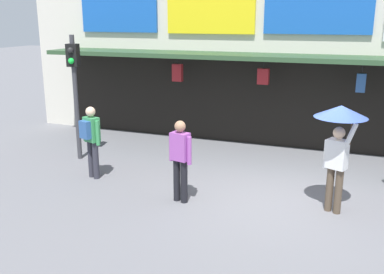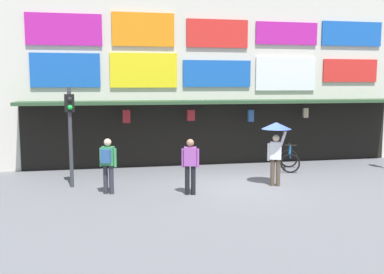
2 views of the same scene
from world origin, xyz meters
name	(u,v)px [view 1 (image 1 of 2)]	position (x,y,z in m)	size (l,w,h in m)	color
ground_plane	(286,202)	(0.00, 0.00, 0.00)	(80.00, 80.00, 0.00)	slate
shopfront	(320,4)	(0.00, 4.57, 3.96)	(18.00, 2.60, 8.00)	beige
traffic_light_near	(74,78)	(-5.57, 0.97, 2.14)	(0.32, 0.35, 3.20)	#38383D
pedestrian_with_umbrella	(340,129)	(0.90, -0.16, 1.64)	(0.96, 0.96, 2.08)	brown
pedestrian_in_yellow	(180,157)	(-2.02, -0.71, 0.95)	(0.52, 0.30, 1.68)	black
pedestrian_in_green	(91,137)	(-4.43, -0.16, 0.98)	(0.50, 0.44, 1.68)	#2D2D38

